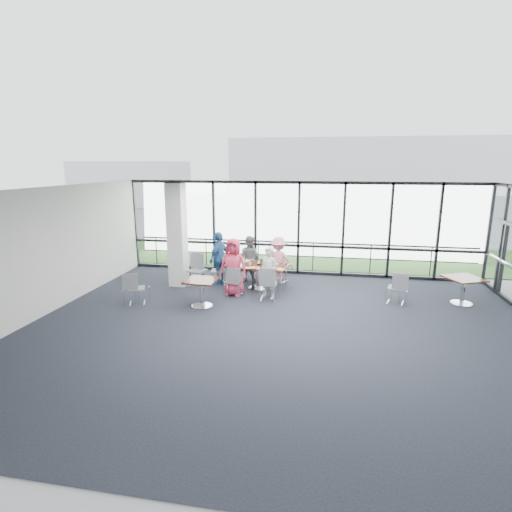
% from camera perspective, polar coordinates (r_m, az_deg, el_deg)
% --- Properties ---
extents(floor, '(12.00, 10.00, 0.02)m').
position_cam_1_polar(floor, '(9.38, 3.49, -10.62)').
color(floor, '#1E202C').
rests_on(floor, ground).
extents(ceiling, '(12.00, 10.00, 0.04)m').
position_cam_1_polar(ceiling, '(8.62, 3.78, 9.34)').
color(ceiling, silver).
rests_on(ceiling, ground).
extents(wall_left, '(0.10, 10.00, 3.20)m').
position_cam_1_polar(wall_left, '(11.24, -28.37, 0.41)').
color(wall_left, silver).
rests_on(wall_left, ground).
extents(wall_front, '(12.00, 0.10, 3.20)m').
position_cam_1_polar(wall_front, '(4.26, -4.76, -17.31)').
color(wall_front, silver).
rests_on(wall_front, ground).
extents(curtain_wall_back, '(12.00, 0.10, 3.20)m').
position_cam_1_polar(curtain_wall_back, '(13.75, 6.11, 3.94)').
color(curtain_wall_back, white).
rests_on(curtain_wall_back, ground).
extents(exit_door, '(0.12, 1.60, 2.10)m').
position_cam_1_polar(exit_door, '(13.54, 31.80, -0.47)').
color(exit_door, black).
rests_on(exit_door, ground).
extents(structural_column, '(0.50, 0.50, 3.20)m').
position_cam_1_polar(structural_column, '(12.60, -11.19, 2.94)').
color(structural_column, white).
rests_on(structural_column, ground).
extents(apron, '(80.00, 70.00, 0.02)m').
position_cam_1_polar(apron, '(18.95, 7.15, 1.42)').
color(apron, gray).
rests_on(apron, ground).
extents(grass_strip, '(80.00, 5.00, 0.01)m').
position_cam_1_polar(grass_strip, '(16.99, 6.75, 0.20)').
color(grass_strip, '#294F20').
rests_on(grass_strip, ground).
extents(hangar_main, '(24.00, 10.00, 6.00)m').
position_cam_1_polar(hangar_main, '(40.66, 14.90, 11.51)').
color(hangar_main, silver).
rests_on(hangar_main, ground).
extents(hangar_aux, '(10.00, 6.00, 4.00)m').
position_cam_1_polar(hangar_aux, '(41.22, -17.37, 9.98)').
color(hangar_aux, silver).
rests_on(hangar_aux, ground).
extents(guard_rail, '(12.00, 0.06, 0.06)m').
position_cam_1_polar(guard_rail, '(14.54, 6.18, 0.02)').
color(guard_rail, '#2D2D33').
rests_on(guard_rail, ground).
extents(main_table, '(1.92, 1.23, 0.75)m').
position_cam_1_polar(main_table, '(12.17, 0.25, -1.92)').
color(main_table, '#371610').
rests_on(main_table, ground).
extents(side_table_left, '(0.85, 0.85, 0.75)m').
position_cam_1_polar(side_table_left, '(10.75, -7.83, -4.01)').
color(side_table_left, '#371610').
rests_on(side_table_left, ground).
extents(side_table_right, '(1.15, 1.15, 0.75)m').
position_cam_1_polar(side_table_right, '(12.21, 27.56, -3.27)').
color(side_table_right, '#371610').
rests_on(side_table_right, ground).
extents(diner_near_left, '(0.88, 0.63, 1.69)m').
position_cam_1_polar(diner_near_left, '(11.55, -3.24, -1.58)').
color(diner_near_left, '#D43456').
rests_on(diner_near_left, ground).
extents(diner_near_right, '(0.65, 0.58, 1.49)m').
position_cam_1_polar(diner_near_right, '(11.30, 1.85, -2.42)').
color(diner_near_right, silver).
rests_on(diner_near_right, ground).
extents(diner_far_left, '(0.84, 0.69, 1.50)m').
position_cam_1_polar(diner_far_left, '(13.01, -0.94, -0.33)').
color(diner_far_left, slate).
rests_on(diner_far_left, ground).
extents(diner_far_right, '(0.99, 0.54, 1.51)m').
position_cam_1_polar(diner_far_right, '(12.72, 3.22, -0.63)').
color(diner_far_right, pink).
rests_on(diner_far_right, ground).
extents(diner_end, '(0.80, 1.11, 1.70)m').
position_cam_1_polar(diner_end, '(12.61, -5.27, -0.35)').
color(diner_end, '#2C6198').
rests_on(diner_end, ground).
extents(chair_main_nl, '(0.48, 0.48, 0.86)m').
position_cam_1_polar(chair_main_nl, '(11.58, -3.15, -3.67)').
color(chair_main_nl, slate).
rests_on(chair_main_nl, ground).
extents(chair_main_nr, '(0.48, 0.48, 0.95)m').
position_cam_1_polar(chair_main_nr, '(11.23, 1.80, -3.96)').
color(chair_main_nr, slate).
rests_on(chair_main_nr, ground).
extents(chair_main_fl, '(0.45, 0.45, 0.84)m').
position_cam_1_polar(chair_main_fl, '(13.23, -0.66, -1.57)').
color(chair_main_fl, slate).
rests_on(chair_main_fl, ground).
extents(chair_main_fr, '(0.58, 0.58, 0.92)m').
position_cam_1_polar(chair_main_fr, '(12.94, 3.34, -1.74)').
color(chair_main_fr, slate).
rests_on(chair_main_fr, ground).
extents(chair_main_end, '(0.48, 0.48, 0.89)m').
position_cam_1_polar(chair_main_end, '(12.74, -5.41, -2.10)').
color(chair_main_end, slate).
rests_on(chair_main_end, ground).
extents(chair_spare_la, '(0.56, 0.56, 0.88)m').
position_cam_1_polar(chair_spare_la, '(11.38, -16.72, -4.47)').
color(chair_spare_la, slate).
rests_on(chair_spare_la, ground).
extents(chair_spare_lb, '(0.59, 0.59, 1.01)m').
position_cam_1_polar(chair_spare_lb, '(12.57, -8.47, -2.10)').
color(chair_spare_lb, slate).
rests_on(chair_spare_lb, ground).
extents(chair_spare_r, '(0.53, 0.53, 0.88)m').
position_cam_1_polar(chair_spare_r, '(11.60, 19.42, -4.32)').
color(chair_spare_r, slate).
rests_on(chair_spare_r, ground).
extents(plate_nl, '(0.27, 0.27, 0.01)m').
position_cam_1_polar(plate_nl, '(12.05, -2.49, -1.38)').
color(plate_nl, white).
rests_on(plate_nl, main_table).
extents(plate_nr, '(0.26, 0.26, 0.01)m').
position_cam_1_polar(plate_nr, '(11.72, 2.24, -1.78)').
color(plate_nr, white).
rests_on(plate_nr, main_table).
extents(plate_fl, '(0.25, 0.25, 0.01)m').
position_cam_1_polar(plate_fl, '(12.60, -1.33, -0.73)').
color(plate_fl, white).
rests_on(plate_fl, main_table).
extents(plate_fr, '(0.26, 0.26, 0.01)m').
position_cam_1_polar(plate_fr, '(12.26, 2.65, -1.13)').
color(plate_fr, white).
rests_on(plate_fr, main_table).
extents(plate_end, '(0.28, 0.28, 0.01)m').
position_cam_1_polar(plate_end, '(12.36, -3.04, -1.01)').
color(plate_end, white).
rests_on(plate_end, main_table).
extents(tumbler_a, '(0.07, 0.07, 0.15)m').
position_cam_1_polar(tumbler_a, '(12.00, -0.81, -1.11)').
color(tumbler_a, white).
rests_on(tumbler_a, main_table).
extents(tumbler_b, '(0.07, 0.07, 0.13)m').
position_cam_1_polar(tumbler_b, '(11.83, 1.27, -1.34)').
color(tumbler_b, white).
rests_on(tumbler_b, main_table).
extents(tumbler_c, '(0.08, 0.08, 0.15)m').
position_cam_1_polar(tumbler_c, '(12.28, 0.84, -0.76)').
color(tumbler_c, white).
rests_on(tumbler_c, main_table).
extents(tumbler_d, '(0.07, 0.07, 0.14)m').
position_cam_1_polar(tumbler_d, '(12.22, -3.00, -0.89)').
color(tumbler_d, white).
rests_on(tumbler_d, main_table).
extents(menu_a, '(0.39, 0.35, 0.00)m').
position_cam_1_polar(menu_a, '(11.84, -0.80, -1.66)').
color(menu_a, beige).
rests_on(menu_a, main_table).
extents(menu_b, '(0.35, 0.35, 0.00)m').
position_cam_1_polar(menu_b, '(11.69, 3.48, -1.87)').
color(menu_b, beige).
rests_on(menu_b, main_table).
extents(menu_c, '(0.37, 0.36, 0.00)m').
position_cam_1_polar(menu_c, '(12.43, 1.37, -0.95)').
color(menu_c, beige).
rests_on(menu_c, main_table).
extents(condiment_caddy, '(0.10, 0.07, 0.04)m').
position_cam_1_polar(condiment_caddy, '(12.13, 0.38, -1.20)').
color(condiment_caddy, black).
rests_on(condiment_caddy, main_table).
extents(ketchup_bottle, '(0.06, 0.06, 0.18)m').
position_cam_1_polar(ketchup_bottle, '(12.17, 0.68, -0.82)').
color(ketchup_bottle, '#9F270A').
rests_on(ketchup_bottle, main_table).
extents(green_bottle, '(0.05, 0.05, 0.20)m').
position_cam_1_polar(green_bottle, '(12.16, 0.83, -0.79)').
color(green_bottle, '#196F2D').
rests_on(green_bottle, main_table).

